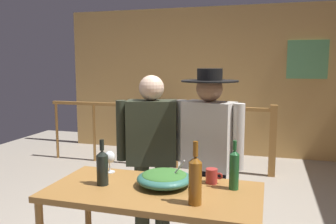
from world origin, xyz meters
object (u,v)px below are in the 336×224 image
(wine_glass, at_px, (110,158))
(wine_bottle_green, at_px, (234,169))
(framed_picture, at_px, (307,59))
(person_standing_right, at_px, (209,147))
(mug_red, at_px, (212,176))
(wine_bottle_amber, at_px, (195,179))
(serving_table, at_px, (153,202))
(person_standing_left, at_px, (152,148))
(tv_console, at_px, (159,142))
(stair_railing, at_px, (189,126))
(wine_bottle_dark, at_px, (102,167))
(flat_screen_tv, at_px, (159,118))
(salad_bowl, at_px, (164,178))

(wine_glass, distance_m, wine_bottle_green, 0.95)
(framed_picture, height_order, person_standing_right, framed_picture)
(mug_red, bearing_deg, wine_bottle_amber, -95.43)
(serving_table, bearing_deg, person_standing_left, 109.59)
(wine_bottle_amber, bearing_deg, tv_console, 110.52)
(stair_railing, height_order, wine_bottle_dark, wine_bottle_dark)
(serving_table, bearing_deg, flat_screen_tv, 107.28)
(stair_railing, distance_m, mug_red, 2.97)
(tv_console, distance_m, wine_glass, 3.75)
(salad_bowl, relative_size, wine_glass, 2.25)
(wine_bottle_amber, xyz_separation_m, mug_red, (0.04, 0.39, -0.10))
(wine_glass, distance_m, mug_red, 0.79)
(serving_table, bearing_deg, mug_red, 32.48)
(flat_screen_tv, height_order, wine_bottle_dark, wine_bottle_dark)
(wine_bottle_amber, bearing_deg, wine_glass, 150.98)
(serving_table, height_order, mug_red, mug_red)
(flat_screen_tv, distance_m, salad_bowl, 3.95)
(person_standing_left, bearing_deg, stair_railing, -99.42)
(serving_table, height_order, wine_bottle_dark, wine_bottle_dark)
(tv_console, bearing_deg, wine_bottle_dark, -77.86)
(wine_glass, bearing_deg, framed_picture, 66.13)
(tv_console, bearing_deg, mug_red, -67.01)
(tv_console, height_order, person_standing_left, person_standing_left)
(framed_picture, relative_size, salad_bowl, 1.73)
(person_standing_left, bearing_deg, serving_table, 94.94)
(wine_bottle_amber, relative_size, mug_red, 3.21)
(tv_console, bearing_deg, stair_railing, -47.25)
(flat_screen_tv, height_order, salad_bowl, salad_bowl)
(wine_glass, bearing_deg, wine_bottle_amber, -29.02)
(serving_table, relative_size, mug_red, 11.92)
(tv_console, distance_m, salad_bowl, 4.03)
(flat_screen_tv, distance_m, wine_bottle_dark, 3.94)
(framed_picture, xyz_separation_m, tv_console, (-2.48, -0.29, -1.48))
(person_standing_left, bearing_deg, salad_bowl, 101.30)
(wine_glass, xyz_separation_m, mug_red, (0.79, -0.03, -0.06))
(wine_bottle_green, bearing_deg, mug_red, 155.02)
(tv_console, relative_size, flat_screen_tv, 1.90)
(tv_console, bearing_deg, wine_bottle_amber, -69.48)
(framed_picture, relative_size, tv_console, 0.71)
(wine_bottle_dark, distance_m, mug_red, 0.75)
(wine_glass, relative_size, mug_red, 1.40)
(serving_table, bearing_deg, wine_bottle_green, 16.53)
(tv_console, distance_m, wine_bottle_amber, 4.36)
(stair_railing, xyz_separation_m, person_standing_right, (0.71, -2.38, 0.27))
(wine_bottle_amber, xyz_separation_m, person_standing_left, (-0.56, 0.86, -0.06))
(wine_bottle_green, bearing_deg, tv_console, 114.62)
(wine_glass, xyz_separation_m, person_standing_right, (0.68, 0.44, 0.02))
(person_standing_right, bearing_deg, stair_railing, -58.72)
(flat_screen_tv, relative_size, mug_red, 4.01)
(wine_bottle_green, xyz_separation_m, person_standing_right, (-0.26, 0.54, -0.00))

